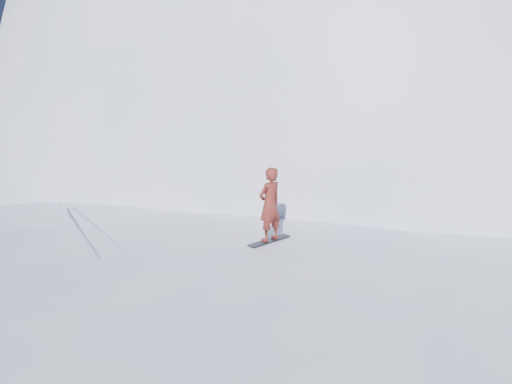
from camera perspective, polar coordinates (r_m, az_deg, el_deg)
near_ridge at (r=13.09m, az=-6.15°, el=-16.05°), size 36.00×28.00×4.80m
summit_peak at (r=42.06m, az=13.91°, el=4.02°), size 60.00×56.00×56.00m
peak_shoulder at (r=31.12m, az=1.86°, el=1.30°), size 28.00×24.00×18.00m
wind_bumps at (r=12.10m, az=-12.57°, el=-18.97°), size 16.00×14.40×1.00m
snowboard at (r=12.03m, az=1.71°, el=-6.07°), size 1.35×0.74×0.02m
snowboarder at (r=11.74m, az=1.74°, el=-1.57°), size 0.83×0.69×1.93m
board_tracks at (r=14.30m, az=-20.83°, el=-3.77°), size 1.79×5.92×0.04m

